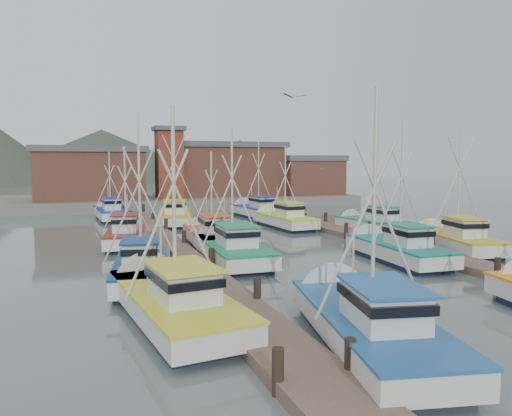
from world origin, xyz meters
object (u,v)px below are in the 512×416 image
object	(u,v)px
boat_4	(229,248)
boat_8	(210,236)
lookout_tower	(169,162)
boat_12	(175,216)
boat_0	(363,321)

from	to	relation	value
boat_4	boat_8	world-z (taller)	boat_4
boat_4	boat_8	bearing A→B (deg)	90.80
lookout_tower	boat_12	size ratio (longest dim) A/B	0.79
boat_12	boat_8	bearing A→B (deg)	-79.62
boat_8	boat_12	size ratio (longest dim) A/B	0.79
boat_8	boat_4	bearing A→B (deg)	-88.67
lookout_tower	boat_8	size ratio (longest dim) A/B	1.00
boat_12	lookout_tower	bearing A→B (deg)	92.53
boat_4	boat_8	distance (m)	4.87
boat_8	boat_0	bearing A→B (deg)	-87.03
lookout_tower	boat_8	xyz separation A→B (m)	(-2.21, -27.72, -4.88)
lookout_tower	boat_12	xyz separation A→B (m)	(-2.13, -14.79, -4.86)
boat_4	boat_12	bearing A→B (deg)	91.49
boat_0	lookout_tower	bearing A→B (deg)	98.95
boat_0	boat_4	distance (m)	13.97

